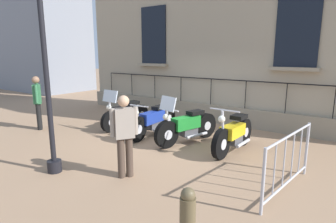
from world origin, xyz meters
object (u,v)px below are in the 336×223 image
Objects in this scene: motorcycle_blue at (153,121)px; lamppost at (41,18)px; pedestrian_walking at (37,100)px; motorcycle_black at (125,114)px; motorcycle_green at (187,127)px; crowd_barrier at (288,161)px; motorcycle_yellow at (233,134)px; pedestrian_standing at (124,132)px.

lamppost is at bearing -0.38° from motorcycle_blue.
motorcycle_blue is at bearing 115.34° from pedestrian_walking.
lamppost is at bearing 64.11° from pedestrian_walking.
motorcycle_green is at bearing 86.74° from motorcycle_black.
crowd_barrier is 1.19× the size of pedestrian_walking.
motorcycle_yellow is (-0.04, 2.44, -0.00)m from motorcycle_blue.
motorcycle_green is 4.78m from pedestrian_walking.
motorcycle_yellow is 6.02m from pedestrian_walking.
motorcycle_green is 1.29m from motorcycle_yellow.
motorcycle_black is 0.41× the size of lamppost.
pedestrian_walking is (1.62, -5.78, 0.51)m from motorcycle_yellow.
motorcycle_blue is (0.11, 1.23, -0.01)m from motorcycle_black.
lamppost is 2.93× the size of pedestrian_walking.
motorcycle_black is at bearing -135.94° from pedestrian_standing.
lamppost is at bearing -20.38° from motorcycle_green.
pedestrian_walking is at bearing -115.89° from lamppost.
motorcycle_blue is 2.87m from pedestrian_standing.
lamppost reaches higher than pedestrian_walking.
motorcycle_yellow reaches higher than crowd_barrier.
crowd_barrier is 7.34m from pedestrian_walking.
motorcycle_blue is 1.12× the size of crowd_barrier.
motorcycle_blue is 1.12× the size of motorcycle_yellow.
motorcycle_green is 1.25× the size of pedestrian_walking.
motorcycle_blue is 3.72m from pedestrian_walking.
motorcycle_green is at bearing 88.96° from motorcycle_blue.
crowd_barrier is (1.36, 1.55, 0.13)m from motorcycle_yellow.
crowd_barrier is at bearing 113.91° from pedestrian_standing.
motorcycle_yellow is at bearing 90.94° from motorcycle_blue.
pedestrian_walking is (1.58, -3.33, 0.51)m from motorcycle_blue.
motorcycle_black is at bearing -91.17° from motorcycle_yellow.
motorcycle_green is 4.23m from lamppost.
crowd_barrier is at bearing 92.01° from pedestrian_walking.
pedestrian_standing is (1.19, -2.68, 0.33)m from crowd_barrier.
motorcycle_yellow is 2.07m from crowd_barrier.
motorcycle_blue is at bearing -89.06° from motorcycle_yellow.
motorcycle_green is 1.05× the size of crowd_barrier.
motorcycle_yellow is 4.80m from lamppost.
motorcycle_yellow is at bearing 88.83° from motorcycle_black.
motorcycle_green is at bearing -176.43° from pedestrian_standing.
pedestrian_standing reaches higher than motorcycle_green.
motorcycle_blue is 0.45× the size of lamppost.
pedestrian_standing reaches higher than motorcycle_black.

